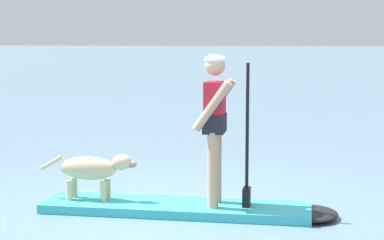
{
  "coord_description": "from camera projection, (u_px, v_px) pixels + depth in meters",
  "views": [
    {
      "loc": [
        1.44,
        -6.89,
        1.88
      ],
      "look_at": [
        0.0,
        1.0,
        0.9
      ],
      "focal_mm": 61.32,
      "sensor_mm": 36.0,
      "label": 1
    }
  ],
  "objects": [
    {
      "name": "person_paddler",
      "position": [
        216.0,
        119.0,
        7.01
      ],
      "size": [
        0.6,
        0.47,
        1.63
      ],
      "color": "tan",
      "rests_on": "paddleboard"
    },
    {
      "name": "paddleboard",
      "position": [
        196.0,
        208.0,
        7.17
      ],
      "size": [
        3.23,
        0.72,
        0.1
      ],
      "color": "#33B2BF",
      "rests_on": "ground_plane"
    },
    {
      "name": "ground_plane",
      "position": [
        176.0,
        212.0,
        7.21
      ],
      "size": [
        400.0,
        400.0,
        0.0
      ],
      "primitive_type": "plane",
      "color": "slate"
    },
    {
      "name": "dog",
      "position": [
        93.0,
        169.0,
        7.32
      ],
      "size": [
        1.12,
        0.23,
        0.52
      ],
      "color": "#CCB78C",
      "rests_on": "paddleboard"
    }
  ]
}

